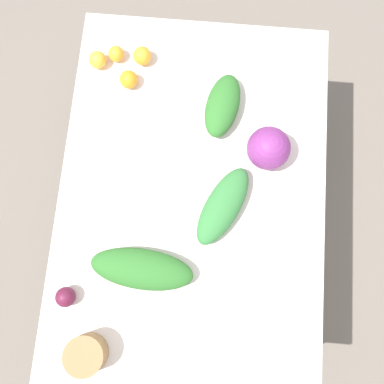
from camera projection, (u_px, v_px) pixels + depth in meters
The scene contains 12 objects.
ground_plane at pixel (192, 221), 2.39m from camera, with size 8.00×8.00×0.00m, color #70665B.
dining_table at pixel (192, 197), 1.74m from camera, with size 1.50×1.04×0.75m.
cabbage_purple at pixel (269, 148), 1.61m from camera, with size 0.17×0.17×0.17m, color #7A2D75.
paper_bag at pixel (86, 355), 1.49m from camera, with size 0.14×0.14×0.10m, color #997047.
greens_bunch_beet_tops at pixel (223, 106), 1.69m from camera, with size 0.27×0.13×0.09m, color #2D6B28.
greens_bunch_scallion at pixel (142, 269), 1.55m from camera, with size 0.38×0.15×0.10m, color #2D6B28.
greens_bunch_chard at pixel (223, 206), 1.61m from camera, with size 0.33×0.13×0.09m, color #337538.
beet_root at pixel (66, 297), 1.54m from camera, with size 0.07×0.07×0.07m, color #5B1933.
orange_0 at pixel (129, 80), 1.72m from camera, with size 0.07×0.07×0.07m, color orange.
orange_1 at pixel (98, 60), 1.74m from camera, with size 0.07×0.07×0.07m, color #F9A833.
orange_2 at pixel (116, 54), 1.75m from camera, with size 0.06×0.06×0.06m, color orange.
orange_3 at pixel (142, 56), 1.74m from camera, with size 0.07×0.07×0.07m, color orange.
Camera 1 is at (0.34, 0.03, 2.38)m, focal length 40.00 mm.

